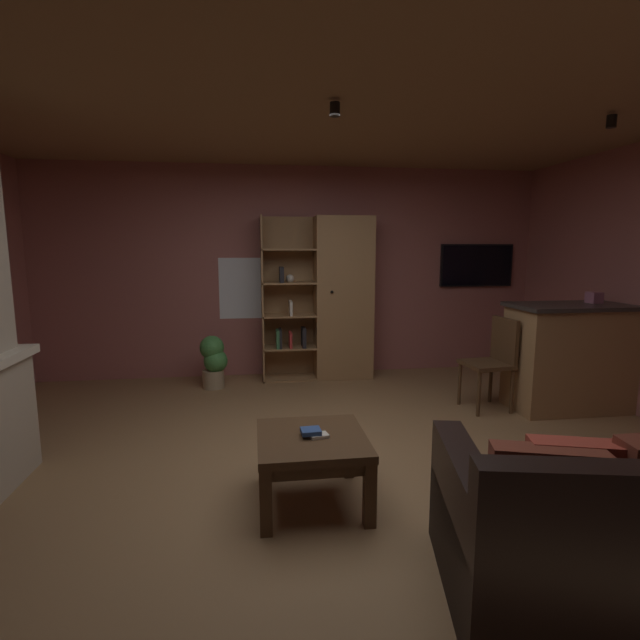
{
  "coord_description": "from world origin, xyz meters",
  "views": [
    {
      "loc": [
        -0.51,
        -3.23,
        1.61
      ],
      "look_at": [
        0.0,
        0.4,
        1.05
      ],
      "focal_mm": 26.61,
      "sensor_mm": 36.0,
      "label": 1
    }
  ],
  "objects_px": {
    "bookshelf_cabinet": "(336,299)",
    "kitchen_bar_counter": "(578,356)",
    "table_book_1": "(311,431)",
    "tissue_box": "(594,298)",
    "table_book_0": "(319,436)",
    "wall_mounted_tv": "(476,265)",
    "dining_chair": "(494,357)",
    "leather_couch": "(625,543)",
    "coffee_table": "(312,449)",
    "potted_floor_plant": "(214,360)"
  },
  "relations": [
    {
      "from": "bookshelf_cabinet",
      "to": "kitchen_bar_counter",
      "type": "distance_m",
      "value": 2.7
    },
    {
      "from": "tissue_box",
      "to": "wall_mounted_tv",
      "type": "bearing_deg",
      "value": 105.21
    },
    {
      "from": "table_book_0",
      "to": "table_book_1",
      "type": "xyz_separation_m",
      "value": [
        -0.05,
        0.02,
        0.02
      ]
    },
    {
      "from": "dining_chair",
      "to": "wall_mounted_tv",
      "type": "relative_size",
      "value": 0.94
    },
    {
      "from": "leather_couch",
      "to": "table_book_0",
      "type": "relative_size",
      "value": 14.9
    },
    {
      "from": "bookshelf_cabinet",
      "to": "kitchen_bar_counter",
      "type": "height_order",
      "value": "bookshelf_cabinet"
    },
    {
      "from": "dining_chair",
      "to": "table_book_1",
      "type": "bearing_deg",
      "value": -142.89
    },
    {
      "from": "leather_couch",
      "to": "wall_mounted_tv",
      "type": "xyz_separation_m",
      "value": [
        1.3,
        4.21,
        1.07
      ]
    },
    {
      "from": "table_book_0",
      "to": "table_book_1",
      "type": "relative_size",
      "value": 0.94
    },
    {
      "from": "kitchen_bar_counter",
      "to": "leather_couch",
      "type": "height_order",
      "value": "kitchen_bar_counter"
    },
    {
      "from": "potted_floor_plant",
      "to": "dining_chair",
      "type": "bearing_deg",
      "value": -21.53
    },
    {
      "from": "kitchen_bar_counter",
      "to": "table_book_0",
      "type": "relative_size",
      "value": 11.92
    },
    {
      "from": "leather_couch",
      "to": "coffee_table",
      "type": "xyz_separation_m",
      "value": [
        -1.27,
        1.08,
        0.05
      ]
    },
    {
      "from": "coffee_table",
      "to": "potted_floor_plant",
      "type": "xyz_separation_m",
      "value": [
        -0.82,
        2.65,
        -0.03
      ]
    },
    {
      "from": "bookshelf_cabinet",
      "to": "wall_mounted_tv",
      "type": "xyz_separation_m",
      "value": [
        1.92,
        0.21,
        0.4
      ]
    },
    {
      "from": "leather_couch",
      "to": "wall_mounted_tv",
      "type": "height_order",
      "value": "wall_mounted_tv"
    },
    {
      "from": "dining_chair",
      "to": "wall_mounted_tv",
      "type": "distance_m",
      "value": 1.9
    },
    {
      "from": "table_book_1",
      "to": "tissue_box",
      "type": "bearing_deg",
      "value": 26.12
    },
    {
      "from": "bookshelf_cabinet",
      "to": "table_book_1",
      "type": "relative_size",
      "value": 16.3
    },
    {
      "from": "tissue_box",
      "to": "coffee_table",
      "type": "bearing_deg",
      "value": -153.93
    },
    {
      "from": "tissue_box",
      "to": "leather_couch",
      "type": "height_order",
      "value": "tissue_box"
    },
    {
      "from": "kitchen_bar_counter",
      "to": "wall_mounted_tv",
      "type": "relative_size",
      "value": 1.39
    },
    {
      "from": "bookshelf_cabinet",
      "to": "leather_couch",
      "type": "height_order",
      "value": "bookshelf_cabinet"
    },
    {
      "from": "bookshelf_cabinet",
      "to": "dining_chair",
      "type": "bearing_deg",
      "value": -45.7
    },
    {
      "from": "potted_floor_plant",
      "to": "kitchen_bar_counter",
      "type": "bearing_deg",
      "value": -18.46
    },
    {
      "from": "table_book_0",
      "to": "kitchen_bar_counter",
      "type": "bearing_deg",
      "value": 27.17
    },
    {
      "from": "kitchen_bar_counter",
      "to": "leather_couch",
      "type": "distance_m",
      "value": 2.97
    },
    {
      "from": "tissue_box",
      "to": "leather_couch",
      "type": "relative_size",
      "value": 0.07
    },
    {
      "from": "leather_couch",
      "to": "dining_chair",
      "type": "xyz_separation_m",
      "value": [
        0.75,
        2.6,
        0.22
      ]
    },
    {
      "from": "kitchen_bar_counter",
      "to": "dining_chair",
      "type": "xyz_separation_m",
      "value": [
        -0.84,
        0.11,
        -0.0
      ]
    },
    {
      "from": "bookshelf_cabinet",
      "to": "table_book_1",
      "type": "distance_m",
      "value": 3.05
    },
    {
      "from": "leather_couch",
      "to": "dining_chair",
      "type": "distance_m",
      "value": 2.72
    },
    {
      "from": "tissue_box",
      "to": "wall_mounted_tv",
      "type": "relative_size",
      "value": 0.12
    },
    {
      "from": "leather_couch",
      "to": "coffee_table",
      "type": "bearing_deg",
      "value": 139.75
    },
    {
      "from": "kitchen_bar_counter",
      "to": "bookshelf_cabinet",
      "type": "bearing_deg",
      "value": 145.64
    },
    {
      "from": "leather_couch",
      "to": "table_book_0",
      "type": "distance_m",
      "value": 1.63
    },
    {
      "from": "bookshelf_cabinet",
      "to": "coffee_table",
      "type": "relative_size",
      "value": 2.85
    },
    {
      "from": "leather_couch",
      "to": "kitchen_bar_counter",
      "type": "bearing_deg",
      "value": 57.62
    },
    {
      "from": "coffee_table",
      "to": "table_book_0",
      "type": "bearing_deg",
      "value": -29.96
    },
    {
      "from": "kitchen_bar_counter",
      "to": "wall_mounted_tv",
      "type": "distance_m",
      "value": 1.93
    },
    {
      "from": "wall_mounted_tv",
      "to": "potted_floor_plant",
      "type": "bearing_deg",
      "value": -171.8
    },
    {
      "from": "leather_couch",
      "to": "wall_mounted_tv",
      "type": "bearing_deg",
      "value": 72.8
    },
    {
      "from": "tissue_box",
      "to": "potted_floor_plant",
      "type": "bearing_deg",
      "value": 163.12
    },
    {
      "from": "coffee_table",
      "to": "table_book_1",
      "type": "distance_m",
      "value": 0.12
    },
    {
      "from": "coffee_table",
      "to": "potted_floor_plant",
      "type": "bearing_deg",
      "value": 107.16
    },
    {
      "from": "potted_floor_plant",
      "to": "leather_couch",
      "type": "bearing_deg",
      "value": -60.7
    },
    {
      "from": "potted_floor_plant",
      "to": "wall_mounted_tv",
      "type": "relative_size",
      "value": 0.62
    },
    {
      "from": "table_book_0",
      "to": "dining_chair",
      "type": "distance_m",
      "value": 2.52
    },
    {
      "from": "bookshelf_cabinet",
      "to": "potted_floor_plant",
      "type": "xyz_separation_m",
      "value": [
        -1.47,
        -0.28,
        -0.65
      ]
    },
    {
      "from": "kitchen_bar_counter",
      "to": "leather_couch",
      "type": "bearing_deg",
      "value": -122.38
    }
  ]
}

